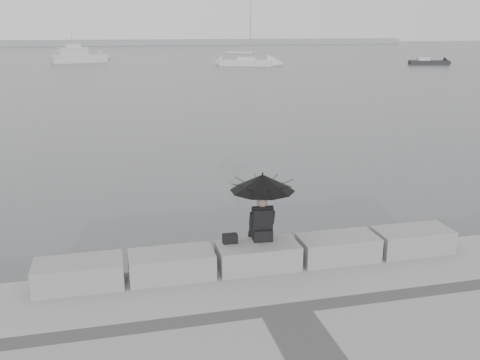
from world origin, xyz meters
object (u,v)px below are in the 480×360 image
object	(u,v)px
motor_cruiser	(79,56)
small_motorboat	(429,62)
seated_person	(263,190)
sailboat_right	(247,62)

from	to	relation	value
motor_cruiser	small_motorboat	world-z (taller)	motor_cruiser
seated_person	small_motorboat	xyz separation A→B (m)	(41.49, 59.10, -1.71)
seated_person	small_motorboat	distance (m)	72.24
small_motorboat	motor_cruiser	bearing A→B (deg)	175.56
sailboat_right	motor_cruiser	bearing A→B (deg)	177.64
seated_person	motor_cruiser	xyz separation A→B (m)	(-6.82, 75.65, -1.14)
motor_cruiser	small_motorboat	size ratio (longest dim) A/B	1.49
sailboat_right	motor_cruiser	distance (m)	26.01
seated_person	sailboat_right	xyz separation A→B (m)	(15.95, 63.07, -1.50)
seated_person	sailboat_right	size ratio (longest dim) A/B	0.11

